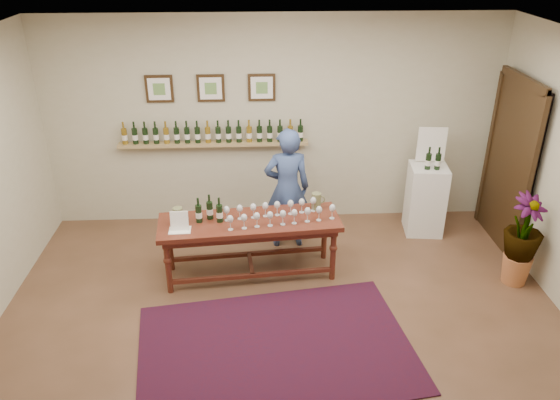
{
  "coord_description": "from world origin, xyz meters",
  "views": [
    {
      "loc": [
        -0.26,
        -4.41,
        3.7
      ],
      "look_at": [
        0.0,
        0.8,
        1.1
      ],
      "focal_mm": 35.0,
      "sensor_mm": 36.0,
      "label": 1
    }
  ],
  "objects_px": {
    "potted_plant": "(522,240)",
    "person": "(287,189)",
    "tasting_table": "(250,229)",
    "display_pedestal": "(425,199)"
  },
  "relations": [
    {
      "from": "potted_plant",
      "to": "person",
      "type": "xyz_separation_m",
      "value": [
        -2.59,
        1.0,
        0.23
      ]
    },
    {
      "from": "tasting_table",
      "to": "person",
      "type": "bearing_deg",
      "value": 50.16
    },
    {
      "from": "potted_plant",
      "to": "person",
      "type": "distance_m",
      "value": 2.78
    },
    {
      "from": "display_pedestal",
      "to": "potted_plant",
      "type": "relative_size",
      "value": 0.99
    },
    {
      "from": "display_pedestal",
      "to": "person",
      "type": "height_order",
      "value": "person"
    },
    {
      "from": "tasting_table",
      "to": "display_pedestal",
      "type": "bearing_deg",
      "value": 16.63
    },
    {
      "from": "tasting_table",
      "to": "potted_plant",
      "type": "distance_m",
      "value": 3.08
    },
    {
      "from": "tasting_table",
      "to": "potted_plant",
      "type": "relative_size",
      "value": 2.21
    },
    {
      "from": "tasting_table",
      "to": "person",
      "type": "xyz_separation_m",
      "value": [
        0.47,
        0.68,
        0.17
      ]
    },
    {
      "from": "person",
      "to": "tasting_table",
      "type": "bearing_deg",
      "value": 51.53
    }
  ]
}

